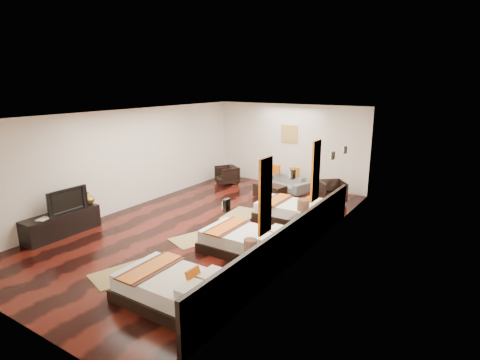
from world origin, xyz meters
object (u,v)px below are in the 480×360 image
Objects in this scene: tv_console at (62,224)px; table_plant at (271,180)px; nightstand_a at (250,269)px; bed_far at (293,211)px; bed_mid at (247,241)px; coffee_table at (270,191)px; tv at (65,200)px; bed_near at (174,289)px; figurine at (88,198)px; book at (39,219)px; sofa at (285,182)px; armchair_right at (332,191)px; armchair_left at (227,175)px; nightstand_b at (302,227)px.

tv_console is 6.54× the size of table_plant.
bed_far is at bearing 102.34° from nightstand_a.
bed_mid is 1.87× the size of coffee_table.
tv is 5.91m from coffee_table.
bed_near is 1.02× the size of bed_far.
figurine is at bearing -120.10° from coffee_table.
table_plant is (2.69, 5.39, 0.26)m from tv_console.
bed_mid reaches higher than book.
figurine is at bearing -96.48° from sofa.
table_plant is at bearing 34.78° from coffee_table.
coffee_table is at bearing -71.21° from sofa.
bed_near reaches higher than armchair_right.
sofa is at bearing 110.69° from nightstand_a.
armchair_left reaches higher than tv_console.
armchair_right is at bearing 97.85° from nightstand_b.
bed_far is at bearing 90.01° from bed_near.
bed_near reaches higher than bed_mid.
armchair_right is (4.45, 5.80, -0.51)m from tv.
nightstand_b is at bearing -50.07° from table_plant.
sofa is (2.67, 6.95, -0.32)m from book.
nightstand_a is at bearing -50.52° from sofa.
bed_far is 1.39m from nightstand_b.
bed_far is 1.03× the size of tv_console.
tv reaches higher than nightstand_a.
bed_near is at bearing -76.19° from table_plant.
sofa is at bearing 90.00° from coffee_table.
nightstand_a is at bearing 10.69° from book.
nightstand_b is 0.99× the size of tv.
armchair_left is (0.58, 5.85, -0.52)m from tv.
coffee_table is (-2.27, 4.97, -0.10)m from nightstand_a.
book is (-4.19, -2.05, 0.32)m from bed_mid.
tv is 3.15× the size of figurine.
nightstand_b reaches higher than tv_console.
coffee_table is (-1.83, -0.54, -0.13)m from armchair_right.
bed_mid is at bearing -68.42° from coffee_table.
bed_mid is at bearing 26.10° from book.
table_plant is at bearing 156.17° from armchair_right.
nightstand_a is 0.87× the size of nightstand_b.
bed_far is 5.78× the size of figurine.
bed_near reaches higher than book.
armchair_right is (3.87, -0.05, 0.01)m from armchair_left.
bed_far is 1.85× the size of coffee_table.
bed_near is 2.28m from bed_mid.
tv is 3.66× the size of table_plant.
armchair_left is (-4.32, 3.28, -0.03)m from nightstand_b.
armchair_left is at bearing 83.10° from figurine.
nightstand_a is 0.51× the size of sofa.
armchair_left is (-2.04, -0.46, 0.07)m from sofa.
nightstand_a is 4.96m from tv_console.
table_plant is at bearing 15.54° from armchair_left.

